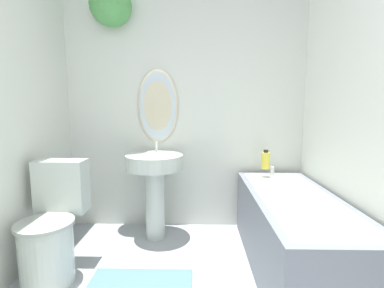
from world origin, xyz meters
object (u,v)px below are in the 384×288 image
Objects in this scene: toilet at (52,230)px; bathtub at (294,232)px; pedestal_sink at (155,178)px; shampoo_bottle at (266,160)px.

bathtub is at bearing 3.47° from toilet.
pedestal_sink is 5.10× the size of shampoo_bottle.
pedestal_sink is at bearing 155.53° from bathtub.
bathtub is (1.08, -0.49, -0.27)m from pedestal_sink.
shampoo_bottle is (1.62, 0.66, 0.37)m from toilet.
pedestal_sink is at bearing 43.48° from toilet.
pedestal_sink is 1.22m from bathtub.
toilet is at bearing -176.53° from bathtub.
shampoo_bottle reaches higher than bathtub.
toilet is 1.71m from bathtub.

